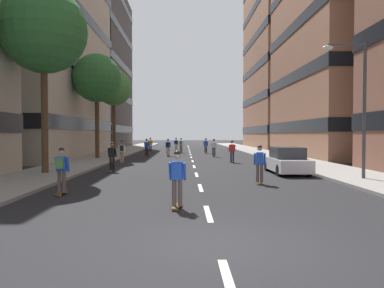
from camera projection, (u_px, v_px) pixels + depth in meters
name	position (u px, v px, depth m)	size (l,w,h in m)	color
ground_plane	(191.00, 156.00, 37.64)	(180.51, 180.51, 0.00)	black
sidewalk_left	(116.00, 153.00, 41.22)	(3.92, 82.73, 0.14)	gray
sidewalk_right	(264.00, 153.00, 41.57)	(3.92, 82.73, 0.14)	gray
lane_markings	(191.00, 156.00, 38.05)	(0.16, 67.20, 0.01)	silver
building_left_mid	(19.00, 50.00, 36.81)	(13.84, 23.21, 21.23)	#BCB29E
building_left_far	(79.00, 68.00, 57.86)	(13.84, 20.36, 24.95)	#4C4744
building_right_mid	(360.00, 33.00, 37.47)	(13.84, 19.17, 24.96)	#9E6B51
building_right_far	(297.00, 57.00, 58.52)	(13.84, 20.54, 28.78)	#9E6B51
parked_car_near	(287.00, 161.00, 21.15)	(1.82, 4.40, 1.52)	silver
street_tree_near	(44.00, 31.00, 20.09)	(4.68, 4.68, 10.15)	#4C3823
street_tree_mid	(114.00, 88.00, 40.07)	(3.93, 3.93, 9.14)	#4C3823
street_tree_far	(97.00, 79.00, 32.27)	(4.21, 4.21, 9.13)	#4C3823
streetlamp_right	(357.00, 95.00, 17.64)	(2.13, 0.30, 6.50)	#3F3F44
skater_0	(122.00, 151.00, 27.76)	(0.56, 0.92, 1.78)	brown
skater_1	(206.00, 145.00, 42.97)	(0.54, 0.91, 1.78)	brown
skater_2	(112.00, 155.00, 22.17)	(0.55, 0.92, 1.78)	brown
skater_3	(147.00, 146.00, 37.38)	(0.57, 0.92, 1.78)	brown
skater_4	(181.00, 144.00, 43.72)	(0.57, 0.92, 1.78)	brown
skater_5	(150.00, 144.00, 45.79)	(0.55, 0.91, 1.78)	brown
skater_6	(61.00, 168.00, 13.72)	(0.54, 0.91, 1.78)	brown
skater_7	(260.00, 162.00, 16.70)	(0.56, 0.92, 1.78)	brown
skater_8	(232.00, 150.00, 29.01)	(0.55, 0.92, 1.78)	brown
skater_9	(214.00, 147.00, 36.25)	(0.55, 0.92, 1.78)	brown
skater_10	(168.00, 146.00, 37.25)	(0.55, 0.92, 1.78)	brown
skater_11	(176.00, 143.00, 47.59)	(0.54, 0.91, 1.78)	brown
skater_12	(177.00, 177.00, 11.21)	(0.56, 0.92, 1.78)	brown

